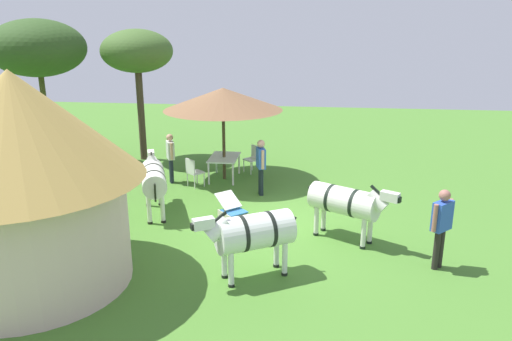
{
  "coord_description": "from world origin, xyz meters",
  "views": [
    {
      "loc": [
        -11.55,
        -0.84,
        4.89
      ],
      "look_at": [
        1.21,
        0.7,
        1.0
      ],
      "focal_mm": 34.53,
      "sensor_mm": 36.0,
      "label": 1
    }
  ],
  "objects_px": {
    "striped_lounge_chair": "(232,209)",
    "zebra_toward_hut": "(153,178)",
    "patio_chair_east_end": "(253,157)",
    "patio_chair_near_hut": "(193,171)",
    "guest_behind_table": "(261,162)",
    "acacia_tree_left_background": "(137,52)",
    "shade_umbrella": "(223,99)",
    "patio_dining_table": "(224,159)",
    "guest_beside_umbrella": "(171,154)",
    "zebra_nearest_camera": "(252,232)",
    "standing_watcher": "(442,222)",
    "acacia_tree_behind_hut": "(37,48)",
    "thatched_hut": "(21,171)",
    "zebra_by_umbrella": "(346,202)"
  },
  "relations": [
    {
      "from": "patio_dining_table",
      "to": "shade_umbrella",
      "type": "bearing_deg",
      "value": 0.0
    },
    {
      "from": "zebra_toward_hut",
      "to": "acacia_tree_left_background",
      "type": "height_order",
      "value": "acacia_tree_left_background"
    },
    {
      "from": "shade_umbrella",
      "to": "guest_behind_table",
      "type": "bearing_deg",
      "value": -135.7
    },
    {
      "from": "striped_lounge_chair",
      "to": "zebra_toward_hut",
      "type": "xyz_separation_m",
      "value": [
        0.09,
        2.08,
        0.73
      ]
    },
    {
      "from": "thatched_hut",
      "to": "zebra_by_umbrella",
      "type": "xyz_separation_m",
      "value": [
        2.7,
        -6.08,
        -1.33
      ]
    },
    {
      "from": "patio_dining_table",
      "to": "guest_beside_umbrella",
      "type": "height_order",
      "value": "guest_beside_umbrella"
    },
    {
      "from": "standing_watcher",
      "to": "zebra_nearest_camera",
      "type": "relative_size",
      "value": 0.88
    },
    {
      "from": "shade_umbrella",
      "to": "patio_chair_near_hut",
      "type": "distance_m",
      "value": 2.41
    },
    {
      "from": "patio_chair_near_hut",
      "to": "guest_behind_table",
      "type": "height_order",
      "value": "guest_behind_table"
    },
    {
      "from": "guest_behind_table",
      "to": "striped_lounge_chair",
      "type": "relative_size",
      "value": 1.73
    },
    {
      "from": "guest_beside_umbrella",
      "to": "zebra_by_umbrella",
      "type": "xyz_separation_m",
      "value": [
        -3.68,
        -5.22,
        -0.01
      ]
    },
    {
      "from": "guest_beside_umbrella",
      "to": "zebra_nearest_camera",
      "type": "xyz_separation_m",
      "value": [
        -5.68,
        -3.3,
        0.02
      ]
    },
    {
      "from": "patio_chair_near_hut",
      "to": "acacia_tree_left_background",
      "type": "xyz_separation_m",
      "value": [
        2.95,
        2.62,
        3.35
      ]
    },
    {
      "from": "patio_chair_east_end",
      "to": "acacia_tree_behind_hut",
      "type": "xyz_separation_m",
      "value": [
        -0.2,
        7.15,
        3.53
      ]
    },
    {
      "from": "thatched_hut",
      "to": "standing_watcher",
      "type": "distance_m",
      "value": 8.16
    },
    {
      "from": "patio_dining_table",
      "to": "patio_chair_east_end",
      "type": "relative_size",
      "value": 1.51
    },
    {
      "from": "patio_chair_east_end",
      "to": "zebra_by_umbrella",
      "type": "distance_m",
      "value": 5.87
    },
    {
      "from": "shade_umbrella",
      "to": "patio_dining_table",
      "type": "relative_size",
      "value": 2.73
    },
    {
      "from": "zebra_toward_hut",
      "to": "acacia_tree_behind_hut",
      "type": "xyz_separation_m",
      "value": [
        3.86,
        5.03,
        3.07
      ]
    },
    {
      "from": "guest_behind_table",
      "to": "striped_lounge_chair",
      "type": "bearing_deg",
      "value": -34.41
    },
    {
      "from": "zebra_nearest_camera",
      "to": "zebra_by_umbrella",
      "type": "bearing_deg",
      "value": -73.96
    },
    {
      "from": "patio_dining_table",
      "to": "acacia_tree_left_background",
      "type": "height_order",
      "value": "acacia_tree_left_background"
    },
    {
      "from": "patio_chair_east_end",
      "to": "guest_beside_umbrella",
      "type": "bearing_deg",
      "value": 74.72
    },
    {
      "from": "patio_chair_near_hut",
      "to": "zebra_nearest_camera",
      "type": "xyz_separation_m",
      "value": [
        -5.34,
        -2.51,
        0.44
      ]
    },
    {
      "from": "shade_umbrella",
      "to": "zebra_toward_hut",
      "type": "bearing_deg",
      "value": 157.96
    },
    {
      "from": "shade_umbrella",
      "to": "standing_watcher",
      "type": "distance_m",
      "value": 7.86
    },
    {
      "from": "guest_beside_umbrella",
      "to": "patio_chair_near_hut",
      "type": "bearing_deg",
      "value": -138.91
    },
    {
      "from": "shade_umbrella",
      "to": "guest_beside_umbrella",
      "type": "bearing_deg",
      "value": 110.22
    },
    {
      "from": "shade_umbrella",
      "to": "patio_chair_east_end",
      "type": "bearing_deg",
      "value": -43.59
    },
    {
      "from": "patio_chair_near_hut",
      "to": "guest_beside_umbrella",
      "type": "bearing_deg",
      "value": -161.92
    },
    {
      "from": "guest_beside_umbrella",
      "to": "striped_lounge_chair",
      "type": "relative_size",
      "value": 1.65
    },
    {
      "from": "standing_watcher",
      "to": "zebra_nearest_camera",
      "type": "distance_m",
      "value": 3.84
    },
    {
      "from": "zebra_toward_hut",
      "to": "acacia_tree_left_background",
      "type": "distance_m",
      "value": 6.33
    },
    {
      "from": "zebra_by_umbrella",
      "to": "acacia_tree_left_background",
      "type": "xyz_separation_m",
      "value": [
        6.3,
        7.04,
        2.93
      ]
    },
    {
      "from": "patio_chair_near_hut",
      "to": "guest_behind_table",
      "type": "relative_size",
      "value": 0.54
    },
    {
      "from": "striped_lounge_chair",
      "to": "patio_chair_east_end",
      "type": "bearing_deg",
      "value": -133.41
    },
    {
      "from": "patio_chair_near_hut",
      "to": "patio_dining_table",
      "type": "bearing_deg",
      "value": 90.0
    },
    {
      "from": "guest_behind_table",
      "to": "zebra_nearest_camera",
      "type": "relative_size",
      "value": 0.85
    },
    {
      "from": "patio_chair_near_hut",
      "to": "acacia_tree_left_background",
      "type": "height_order",
      "value": "acacia_tree_left_background"
    },
    {
      "from": "shade_umbrella",
      "to": "standing_watcher",
      "type": "bearing_deg",
      "value": -134.83
    },
    {
      "from": "guest_beside_umbrella",
      "to": "acacia_tree_behind_hut",
      "type": "bearing_deg",
      "value": 48.88
    },
    {
      "from": "striped_lounge_chair",
      "to": "guest_behind_table",
      "type": "bearing_deg",
      "value": -148.99
    },
    {
      "from": "patio_dining_table",
      "to": "acacia_tree_left_background",
      "type": "xyz_separation_m",
      "value": [
        2.04,
        3.41,
        3.21
      ]
    },
    {
      "from": "shade_umbrella",
      "to": "acacia_tree_behind_hut",
      "type": "bearing_deg",
      "value": 83.8
    },
    {
      "from": "patio_chair_east_end",
      "to": "guest_beside_umbrella",
      "type": "height_order",
      "value": "guest_beside_umbrella"
    },
    {
      "from": "thatched_hut",
      "to": "patio_chair_east_end",
      "type": "xyz_separation_m",
      "value": [
        7.85,
        -3.29,
        -1.75
      ]
    },
    {
      "from": "patio_chair_east_end",
      "to": "zebra_by_umbrella",
      "type": "xyz_separation_m",
      "value": [
        -5.15,
        -2.79,
        0.42
      ]
    },
    {
      "from": "zebra_toward_hut",
      "to": "acacia_tree_behind_hut",
      "type": "bearing_deg",
      "value": 121.95
    },
    {
      "from": "shade_umbrella",
      "to": "acacia_tree_left_background",
      "type": "bearing_deg",
      "value": 59.19
    },
    {
      "from": "patio_chair_near_hut",
      "to": "patio_chair_east_end",
      "type": "height_order",
      "value": "same"
    }
  ]
}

